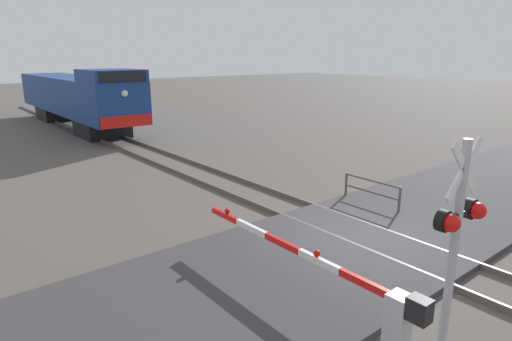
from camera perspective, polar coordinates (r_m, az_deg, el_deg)
ground_plane at (r=12.29m, az=14.57°, el=-8.88°), size 160.00×160.00×0.00m
rail_track_left at (r=11.73m, az=12.47°, el=-9.53°), size 0.08×80.00×0.15m
rail_track_right at (r=12.81m, az=16.53°, el=-7.66°), size 0.08×80.00×0.15m
road_surface at (r=12.26m, az=14.59°, el=-8.57°), size 36.00×5.39×0.15m
locomotive at (r=32.26m, az=-22.61°, el=8.99°), size 3.05×17.39×4.10m
crossing_signal at (r=7.48m, az=25.17°, el=-6.92°), size 1.18×0.33×3.71m
crossing_gate at (r=8.31m, az=13.31°, el=-15.33°), size 0.36×6.07×1.18m
guard_railing at (r=14.64m, az=15.04°, el=-2.45°), size 0.08×2.19×0.95m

